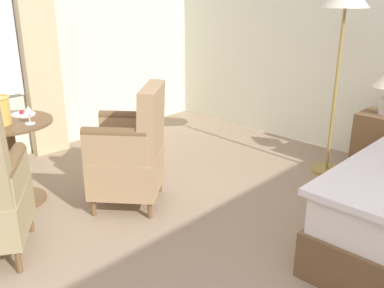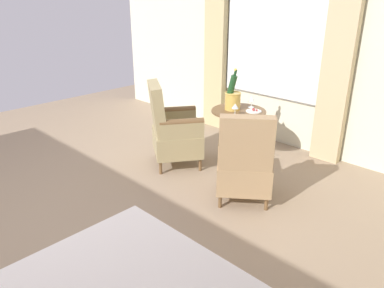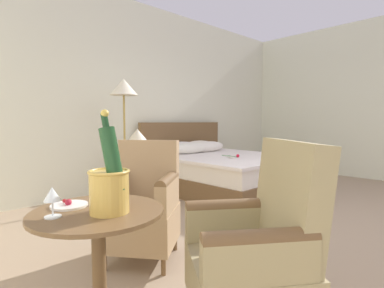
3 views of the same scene
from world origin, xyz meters
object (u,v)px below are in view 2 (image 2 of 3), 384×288
Objects in this scene: armchair_facing_bed at (172,130)px; side_table_round at (238,132)px; champagne_bucket at (233,98)px; wine_glass_near_bucket at (235,107)px; wine_glass_near_edge at (252,100)px; armchair_by_window at (244,162)px; snack_plate at (254,111)px.

side_table_round is at bearing 138.44° from armchair_facing_bed.
wine_glass_near_bucket is (0.16, 0.17, -0.04)m from champagne_bucket.
champagne_bucket is at bearing 142.01° from armchair_facing_bed.
champagne_bucket is 3.51× the size of wine_glass_near_edge.
side_table_round is 0.70× the size of armchair_by_window.
wine_glass_near_edge is 1.03m from armchair_facing_bed.
wine_glass_near_edge reaches higher than side_table_round.
champagne_bucket is at bearing -133.49° from armchair_by_window.
champagne_bucket is 1.04m from armchair_by_window.
snack_plate is at bearing -149.15° from armchair_by_window.
wine_glass_near_bucket is at bearing -133.52° from armchair_by_window.
armchair_facing_bed is at bearing -37.99° from champagne_bucket.
side_table_round is 0.42m from wine_glass_near_edge.
snack_plate is (-0.26, 0.07, -0.09)m from wine_glass_near_bucket.
snack_plate is 0.99m from armchair_facing_bed.
side_table_round is at bearing -138.05° from armchair_by_window.
armchair_facing_bed is (-0.10, -1.15, 0.01)m from armchair_by_window.
champagne_bucket is 3.60× the size of wine_glass_near_bucket.
wine_glass_near_edge is 0.15× the size of armchair_by_window.
armchair_by_window is (0.67, 0.70, -0.39)m from champagne_bucket.
snack_plate is at bearing 164.01° from wine_glass_near_bucket.
snack_plate is at bearing 116.13° from side_table_round.
side_table_round is 0.33m from snack_plate.
champagne_bucket is 2.69× the size of snack_plate.
snack_plate reaches higher than side_table_round.
armchair_by_window is at bearing 41.95° from side_table_round.
wine_glass_near_bucket is 0.14× the size of armchair_facing_bed.
armchair_facing_bed is (0.67, -0.69, -0.24)m from snack_plate.
side_table_round is 4.77× the size of wine_glass_near_edge.
armchair_by_window reaches higher than snack_plate.
champagne_bucket reaches higher than wine_glass_near_edge.
armchair_facing_bed is at bearing -94.76° from armchair_by_window.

